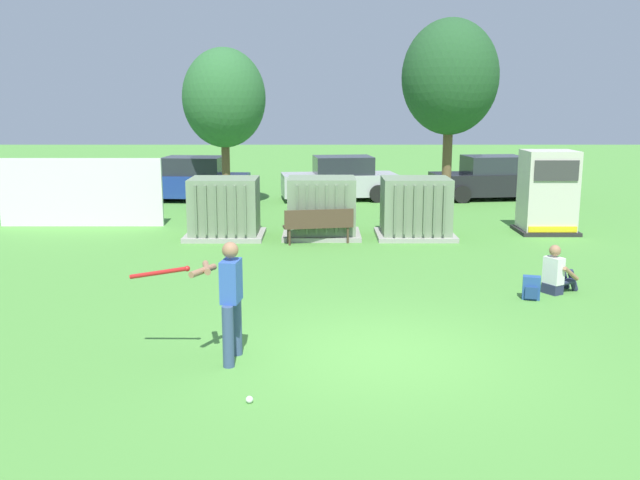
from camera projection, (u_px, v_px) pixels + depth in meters
name	position (u px, v px, depth m)	size (l,w,h in m)	color
ground_plane	(379.00, 353.00, 10.22)	(96.00, 96.00, 0.00)	#51933D
fence_panel	(78.00, 193.00, 20.28)	(4.80, 0.12, 2.00)	white
transformer_west	(222.00, 209.00, 18.65)	(2.10, 1.70, 1.62)	#9E9B93
transformer_mid_west	(319.00, 208.00, 18.76)	(2.10, 1.70, 1.62)	#9E9B93
transformer_mid_east	(413.00, 208.00, 18.70)	(2.10, 1.70, 1.62)	#9E9B93
generator_enclosure	(545.00, 192.00, 19.32)	(1.60, 1.40, 2.30)	#262626
park_bench	(316.00, 223.00, 17.88)	(1.84, 0.72, 0.92)	#4C3828
batter	(225.00, 295.00, 9.76)	(1.62, 0.73, 1.74)	#384C75
sports_ball	(247.00, 400.00, 8.54)	(0.09, 0.09, 0.09)	white
seated_spectator	(554.00, 274.00, 13.38)	(0.78, 0.68, 0.96)	#282D4C
backpack	(529.00, 288.00, 12.98)	(0.36, 0.32, 0.44)	#264C8C
tree_left	(221.00, 98.00, 23.58)	(2.83, 2.83, 5.41)	brown
tree_center_left	(447.00, 78.00, 24.20)	(3.38, 3.38, 6.45)	brown
parked_car_leftmost	(189.00, 180.00, 25.47)	(4.32, 2.17, 1.62)	navy
parked_car_left_of_center	(338.00, 180.00, 25.71)	(4.39, 2.33, 1.62)	#B2B2B7
parked_car_right_of_center	(487.00, 179.00, 25.92)	(4.38, 2.31, 1.62)	black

